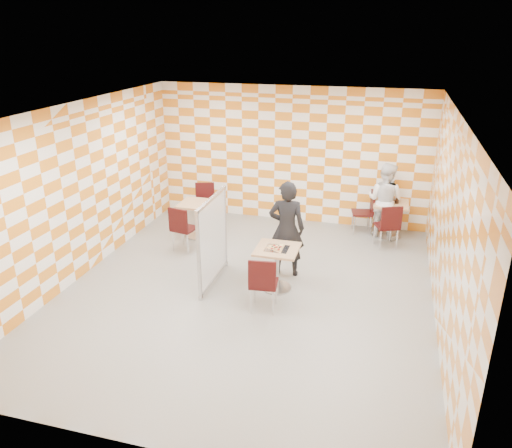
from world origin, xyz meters
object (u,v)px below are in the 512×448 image
(empty_table, at_px, (197,214))
(chair_empty_far, at_px, (205,200))
(chair_second_side, at_px, (367,209))
(man_white, at_px, (385,200))
(chair_main_front, at_px, (263,281))
(partition, at_px, (213,240))
(chair_second_front, at_px, (389,223))
(chair_empty_near, at_px, (182,226))
(sport_bottle, at_px, (382,197))
(main_table, at_px, (277,261))
(man_dark, at_px, (287,229))
(soda_bottle, at_px, (397,199))
(second_table, at_px, (390,214))

(empty_table, height_order, chair_empty_far, chair_empty_far)
(chair_second_side, height_order, man_white, man_white)
(chair_main_front, bearing_deg, empty_table, 129.11)
(partition, bearing_deg, chair_second_side, 51.13)
(partition, bearing_deg, man_white, 46.45)
(empty_table, distance_m, chair_second_front, 3.89)
(chair_empty_near, bearing_deg, partition, -45.12)
(partition, distance_m, sport_bottle, 4.00)
(empty_table, height_order, sport_bottle, sport_bottle)
(main_table, height_order, sport_bottle, sport_bottle)
(man_dark, relative_size, soda_bottle, 7.53)
(chair_empty_near, distance_m, chair_empty_far, 1.54)
(soda_bottle, bearing_deg, main_table, -123.63)
(partition, height_order, man_dark, man_dark)
(chair_main_front, distance_m, sport_bottle, 4.05)
(chair_second_front, bearing_deg, chair_empty_far, 175.02)
(chair_main_front, relative_size, soda_bottle, 4.02)
(man_dark, bearing_deg, partition, 21.01)
(man_dark, distance_m, sport_bottle, 2.80)
(man_dark, bearing_deg, chair_empty_near, -18.45)
(chair_main_front, xyz_separation_m, soda_bottle, (1.91, 3.61, 0.31))
(chair_empty_far, bearing_deg, main_table, -48.50)
(chair_second_front, bearing_deg, chair_empty_near, -162.94)
(chair_second_side, xyz_separation_m, soda_bottle, (0.59, -0.09, 0.31))
(chair_second_side, distance_m, man_dark, 2.66)
(man_white, xyz_separation_m, sport_bottle, (-0.06, 0.09, 0.04))
(chair_second_side, height_order, partition, partition)
(empty_table, relative_size, sport_bottle, 3.75)
(chair_empty_near, xyz_separation_m, man_dark, (2.16, -0.39, 0.32))
(empty_table, relative_size, chair_main_front, 0.81)
(chair_empty_far, height_order, sport_bottle, sport_bottle)
(second_table, height_order, chair_empty_near, chair_empty_near)
(empty_table, height_order, chair_main_front, chair_main_front)
(man_dark, bearing_deg, chair_second_front, -145.59)
(second_table, xyz_separation_m, man_dark, (-1.74, -2.24, 0.36))
(chair_main_front, distance_m, man_white, 3.99)
(chair_main_front, height_order, chair_second_side, same)
(man_dark, height_order, man_white, man_dark)
(main_table, xyz_separation_m, second_table, (1.77, 2.83, 0.00))
(sport_bottle, bearing_deg, man_white, -57.67)
(empty_table, bearing_deg, chair_second_front, 5.95)
(chair_second_side, distance_m, chair_empty_near, 3.92)
(main_table, distance_m, empty_table, 2.75)
(second_table, relative_size, sport_bottle, 3.75)
(chair_second_front, height_order, soda_bottle, soda_bottle)
(main_table, bearing_deg, man_white, 60.05)
(main_table, bearing_deg, chair_main_front, -92.60)
(chair_main_front, distance_m, chair_empty_near, 2.74)
(empty_table, relative_size, man_dark, 0.43)
(chair_main_front, xyz_separation_m, chair_empty_far, (-2.19, 3.30, 0.00))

